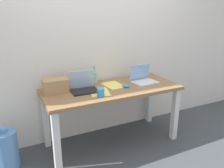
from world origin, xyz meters
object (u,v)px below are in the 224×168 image
laptop_left (84,87)px  cardboard_box (55,86)px  desk (112,96)px  beer_bottle (95,77)px  water_cooler_jug (6,149)px  computer_mouse (126,86)px  coffee_mug (101,92)px  laptop_right (143,79)px

laptop_left → cardboard_box: laptop_left is taller
desk → beer_bottle: 0.33m
laptop_left → beer_bottle: bearing=40.9°
desk → water_cooler_jug: size_ratio=3.47×
laptop_left → beer_bottle: (0.21, 0.18, 0.04)m
computer_mouse → coffee_mug: bearing=174.3°
laptop_right → beer_bottle: (-0.59, 0.21, 0.04)m
cardboard_box → laptop_right: bearing=-6.2°
beer_bottle → cardboard_box: beer_bottle is taller
desk → computer_mouse: computer_mouse is taller
laptop_right → coffee_mug: (-0.70, -0.23, 0.00)m
laptop_left → coffee_mug: size_ratio=3.30×
coffee_mug → laptop_right: bearing=18.1°
cardboard_box → water_cooler_jug: size_ratio=0.57×
beer_bottle → cardboard_box: (-0.52, -0.09, -0.01)m
computer_mouse → desk: bearing=135.6°
desk → cardboard_box: 0.69m
computer_mouse → coffee_mug: coffee_mug is taller
laptop_left → computer_mouse: 0.51m
coffee_mug → desk: bearing=40.5°
desk → computer_mouse: (0.16, -0.05, 0.12)m
desk → beer_bottle: bearing=118.7°
desk → cardboard_box: (-0.65, 0.15, 0.18)m
laptop_left → desk: bearing=-9.4°
desk → beer_bottle: (-0.13, 0.24, 0.20)m
beer_bottle → cardboard_box: bearing=-170.5°
desk → beer_bottle: beer_bottle is taller
cardboard_box → water_cooler_jug: (-0.59, -0.10, -0.60)m
laptop_right → water_cooler_jug: laptop_right is taller
beer_bottle → laptop_right: bearing=-19.3°
beer_bottle → computer_mouse: bearing=-44.8°
laptop_left → water_cooler_jug: size_ratio=0.66×
beer_bottle → coffee_mug: 0.45m
cardboard_box → coffee_mug: (0.41, -0.35, -0.03)m
computer_mouse → cardboard_box: 0.83m
beer_bottle → coffee_mug: size_ratio=2.56×
computer_mouse → cardboard_box: cardboard_box is taller
laptop_right → coffee_mug: 0.74m
cardboard_box → laptop_left: bearing=-16.7°
desk → water_cooler_jug: desk is taller
desk → laptop_right: 0.49m
desk → computer_mouse: bearing=-18.0°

